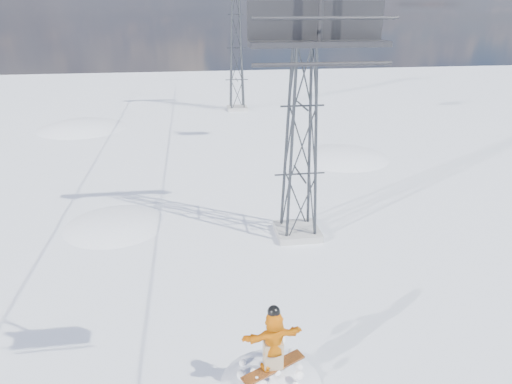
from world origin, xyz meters
TOP-DOWN VIEW (x-y plane):
  - ground at (0.00, 0.00)m, footprint 120.00×120.00m
  - snow_terrain at (-4.77, 21.24)m, footprint 39.00×37.00m
  - lift_tower_near at (0.80, 8.00)m, footprint 5.20×1.80m
  - lift_tower_far at (0.80, 33.00)m, footprint 5.20×1.80m
  - lift_chair_near at (-1.40, -1.71)m, footprint 2.13×0.61m
  - lift_chair_mid at (3.00, 20.80)m, footprint 2.19×0.63m

SIDE VIEW (x-z plane):
  - snow_terrain at x=-4.77m, z-range -20.59..1.41m
  - ground at x=0.00m, z-range 0.00..0.00m
  - lift_tower_near at x=0.80m, z-range -0.24..11.18m
  - lift_tower_far at x=0.80m, z-range -0.24..11.18m
  - lift_chair_mid at x=3.00m, z-range 7.32..10.03m
  - lift_chair_near at x=-1.40m, z-range 7.42..10.06m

